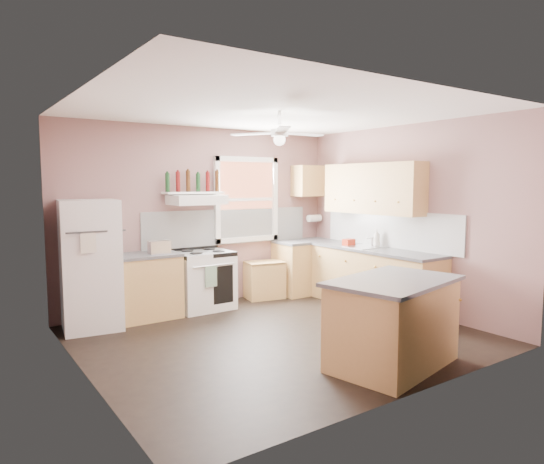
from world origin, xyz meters
TOP-DOWN VIEW (x-y plane):
  - floor at (0.00, 0.00)m, footprint 4.50×4.50m
  - ceiling at (0.00, 0.00)m, footprint 4.50×4.50m
  - wall_back at (0.00, 2.02)m, footprint 4.50×0.05m
  - wall_right at (2.27, 0.00)m, footprint 0.05×4.00m
  - wall_left at (-2.27, 0.00)m, footprint 0.05×4.00m
  - backsplash_back at (0.45, 1.99)m, footprint 2.90×0.03m
  - backsplash_right at (2.23, 0.30)m, footprint 0.03×2.60m
  - window_view at (0.75, 1.98)m, footprint 1.00×0.02m
  - window_frame at (0.75, 1.96)m, footprint 1.16×0.07m
  - refrigerator at (-1.79, 1.63)m, footprint 0.78×0.77m
  - base_cabinet_left at (-1.06, 1.70)m, footprint 0.90×0.60m
  - counter_left at (-1.06, 1.70)m, footprint 0.92×0.62m
  - toaster at (-0.89, 1.59)m, footprint 0.28×0.17m
  - stove at (-0.17, 1.70)m, footprint 0.81×0.64m
  - range_hood at (-0.23, 1.75)m, footprint 0.78×0.50m
  - bottle_shelf at (-0.23, 1.87)m, footprint 0.90×0.26m
  - cart at (0.95, 1.75)m, footprint 0.66×0.50m
  - base_cabinet_corner at (1.75, 1.70)m, footprint 1.00×0.60m
  - base_cabinet_right at (1.95, 0.30)m, footprint 0.60×2.20m
  - counter_corner at (1.75, 1.70)m, footprint 1.02×0.62m
  - counter_right at (1.94, 0.30)m, footprint 0.62×2.22m
  - sink at (1.94, 0.50)m, footprint 0.55×0.45m
  - faucet at (2.10, 0.50)m, footprint 0.03×0.03m
  - upper_cabinet_right at (2.08, 0.50)m, footprint 0.33×1.80m
  - upper_cabinet_corner at (1.95, 1.83)m, footprint 0.60×0.33m
  - paper_towel at (2.07, 1.86)m, footprint 0.26×0.12m
  - island at (0.40, -1.43)m, footprint 1.46×1.09m
  - island_top at (0.40, -1.43)m, footprint 1.55×1.18m
  - ceiling_fan_hub at (0.00, 0.00)m, footprint 0.20×0.20m
  - soap_bottle at (2.13, 0.44)m, footprint 0.13×0.13m
  - red_caddy at (1.87, 0.77)m, footprint 0.19×0.14m
  - wine_bottles at (-0.22, 1.87)m, footprint 0.86×0.06m

SIDE VIEW (x-z plane):
  - floor at x=0.00m, z-range 0.00..0.00m
  - cart at x=0.95m, z-range 0.00..0.60m
  - base_cabinet_left at x=-1.06m, z-range 0.00..0.86m
  - stove at x=-0.17m, z-range 0.00..0.86m
  - base_cabinet_corner at x=1.75m, z-range 0.00..0.86m
  - base_cabinet_right at x=1.95m, z-range 0.00..0.86m
  - island at x=0.40m, z-range 0.00..0.86m
  - refrigerator at x=-1.79m, z-range 0.00..1.65m
  - counter_left at x=-1.06m, z-range 0.86..0.90m
  - counter_corner at x=1.75m, z-range 0.86..0.90m
  - counter_right at x=1.94m, z-range 0.86..0.90m
  - island_top at x=0.40m, z-range 0.86..0.90m
  - sink at x=1.94m, z-range 0.88..0.91m
  - red_caddy at x=1.87m, z-range 0.90..1.00m
  - faucet at x=2.10m, z-range 0.90..1.04m
  - toaster at x=-0.89m, z-range 0.90..1.08m
  - soap_bottle at x=2.13m, z-range 0.90..1.17m
  - backsplash_back at x=0.45m, z-range 0.90..1.45m
  - backsplash_right at x=2.23m, z-range 0.90..1.45m
  - paper_towel at x=2.07m, z-range 1.19..1.31m
  - wall_back at x=0.00m, z-range 0.00..2.70m
  - wall_right at x=2.27m, z-range 0.00..2.70m
  - wall_left at x=-2.27m, z-range 0.00..2.70m
  - window_view at x=0.75m, z-range 1.00..2.20m
  - window_frame at x=0.75m, z-range 0.92..2.28m
  - range_hood at x=-0.23m, z-range 1.55..1.69m
  - bottle_shelf at x=-0.23m, z-range 1.71..1.73m
  - upper_cabinet_right at x=2.08m, z-range 1.40..2.16m
  - wine_bottles at x=-0.22m, z-range 1.73..2.04m
  - upper_cabinet_corner at x=1.95m, z-range 1.64..2.16m
  - ceiling_fan_hub at x=0.00m, z-range 2.41..2.49m
  - ceiling at x=0.00m, z-range 2.70..2.70m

